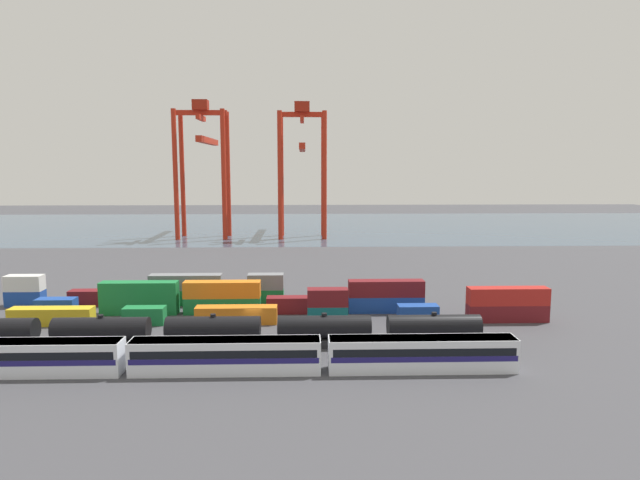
# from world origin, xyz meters

# --- Properties ---
(ground_plane) EXTENTS (420.00, 420.00, 0.00)m
(ground_plane) POSITION_xyz_m (0.00, 40.00, 0.00)
(ground_plane) COLOR #424247
(harbour_water) EXTENTS (400.00, 110.00, 0.01)m
(harbour_water) POSITION_xyz_m (0.00, 132.84, 0.00)
(harbour_water) COLOR #384C60
(harbour_water) RESTS_ON ground_plane
(passenger_train) EXTENTS (66.38, 3.14, 3.90)m
(passenger_train) POSITION_xyz_m (-1.37, -18.40, 2.14)
(passenger_train) COLOR silver
(passenger_train) RESTS_ON ground_plane
(freight_tank_row) EXTENTS (69.58, 2.95, 4.41)m
(freight_tank_row) POSITION_xyz_m (-4.23, -9.57, 2.09)
(freight_tank_row) COLOR #232326
(freight_tank_row) RESTS_ON ground_plane
(shipping_container_0) EXTENTS (12.10, 2.44, 2.60)m
(shipping_container_0) POSITION_xyz_m (-29.85, 1.11, 1.30)
(shipping_container_0) COLOR gold
(shipping_container_0) RESTS_ON ground_plane
(shipping_container_1) EXTENTS (6.04, 2.44, 2.60)m
(shipping_container_1) POSITION_xyz_m (-16.23, 1.11, 1.30)
(shipping_container_1) COLOR #197538
(shipping_container_1) RESTS_ON ground_plane
(shipping_container_2) EXTENTS (12.10, 2.44, 2.60)m
(shipping_container_2) POSITION_xyz_m (-2.60, 1.11, 1.30)
(shipping_container_2) COLOR orange
(shipping_container_2) RESTS_ON ground_plane
(shipping_container_3) EXTENTS (6.04, 2.44, 2.60)m
(shipping_container_3) POSITION_xyz_m (11.02, 1.11, 1.30)
(shipping_container_3) COLOR #146066
(shipping_container_3) RESTS_ON ground_plane
(shipping_container_4) EXTENTS (6.04, 2.44, 2.60)m
(shipping_container_4) POSITION_xyz_m (11.02, 1.11, 3.90)
(shipping_container_4) COLOR maroon
(shipping_container_4) RESTS_ON shipping_container_3
(shipping_container_5) EXTENTS (6.04, 2.44, 2.60)m
(shipping_container_5) POSITION_xyz_m (24.65, 1.11, 1.30)
(shipping_container_5) COLOR #1C4299
(shipping_container_5) RESTS_ON ground_plane
(shipping_container_6) EXTENTS (12.10, 2.44, 2.60)m
(shipping_container_6) POSITION_xyz_m (38.28, 1.11, 1.30)
(shipping_container_6) COLOR maroon
(shipping_container_6) RESTS_ON ground_plane
(shipping_container_7) EXTENTS (12.10, 2.44, 2.60)m
(shipping_container_7) POSITION_xyz_m (38.28, 1.11, 3.90)
(shipping_container_7) COLOR #AD211C
(shipping_container_7) RESTS_ON shipping_container_6
(shipping_container_8) EXTENTS (6.04, 2.44, 2.60)m
(shipping_container_8) POSITION_xyz_m (-31.72, 6.83, 1.30)
(shipping_container_8) COLOR #1C4299
(shipping_container_8) RESTS_ON ground_plane
(shipping_container_9) EXTENTS (12.10, 2.44, 2.60)m
(shipping_container_9) POSITION_xyz_m (-18.63, 6.83, 1.30)
(shipping_container_9) COLOR #197538
(shipping_container_9) RESTS_ON ground_plane
(shipping_container_10) EXTENTS (12.10, 2.44, 2.60)m
(shipping_container_10) POSITION_xyz_m (-18.63, 6.83, 3.90)
(shipping_container_10) COLOR #197538
(shipping_container_10) RESTS_ON shipping_container_9
(shipping_container_11) EXTENTS (12.10, 2.44, 2.60)m
(shipping_container_11) POSITION_xyz_m (-5.53, 6.83, 1.30)
(shipping_container_11) COLOR #197538
(shipping_container_11) RESTS_ON ground_plane
(shipping_container_12) EXTENTS (12.10, 2.44, 2.60)m
(shipping_container_12) POSITION_xyz_m (-5.53, 6.83, 3.90)
(shipping_container_12) COLOR orange
(shipping_container_12) RESTS_ON shipping_container_11
(shipping_container_13) EXTENTS (12.10, 2.44, 2.60)m
(shipping_container_13) POSITION_xyz_m (7.57, 6.83, 1.30)
(shipping_container_13) COLOR maroon
(shipping_container_13) RESTS_ON ground_plane
(shipping_container_14) EXTENTS (12.10, 2.44, 2.60)m
(shipping_container_14) POSITION_xyz_m (20.67, 6.83, 1.30)
(shipping_container_14) COLOR #1C4299
(shipping_container_14) RESTS_ON ground_plane
(shipping_container_15) EXTENTS (12.10, 2.44, 2.60)m
(shipping_container_15) POSITION_xyz_m (20.67, 6.83, 3.90)
(shipping_container_15) COLOR maroon
(shipping_container_15) RESTS_ON shipping_container_14
(shipping_container_16) EXTENTS (6.04, 2.44, 2.60)m
(shipping_container_16) POSITION_xyz_m (-39.43, 12.54, 1.30)
(shipping_container_16) COLOR #1C4299
(shipping_container_16) RESTS_ON ground_plane
(shipping_container_17) EXTENTS (6.04, 2.44, 2.60)m
(shipping_container_17) POSITION_xyz_m (-39.43, 12.54, 3.90)
(shipping_container_17) COLOR silver
(shipping_container_17) RESTS_ON shipping_container_16
(shipping_container_18) EXTENTS (12.10, 2.44, 2.60)m
(shipping_container_18) POSITION_xyz_m (-25.96, 12.54, 1.30)
(shipping_container_18) COLOR maroon
(shipping_container_18) RESTS_ON ground_plane
(shipping_container_19) EXTENTS (12.10, 2.44, 2.60)m
(shipping_container_19) POSITION_xyz_m (-12.48, 12.54, 1.30)
(shipping_container_19) COLOR #197538
(shipping_container_19) RESTS_ON ground_plane
(shipping_container_20) EXTENTS (12.10, 2.44, 2.60)m
(shipping_container_20) POSITION_xyz_m (-12.48, 12.54, 3.90)
(shipping_container_20) COLOR slate
(shipping_container_20) RESTS_ON shipping_container_19
(shipping_container_21) EXTENTS (6.04, 2.44, 2.60)m
(shipping_container_21) POSITION_xyz_m (0.99, 12.54, 1.30)
(shipping_container_21) COLOR #197538
(shipping_container_21) RESTS_ON ground_plane
(shipping_container_22) EXTENTS (6.04, 2.44, 2.60)m
(shipping_container_22) POSITION_xyz_m (0.99, 12.54, 3.90)
(shipping_container_22) COLOR slate
(shipping_container_22) RESTS_ON shipping_container_21
(gantry_crane_west) EXTENTS (16.72, 33.49, 44.20)m
(gantry_crane_west) POSITION_xyz_m (-25.35, 102.15, 26.79)
(gantry_crane_west) COLOR red
(gantry_crane_west) RESTS_ON ground_plane
(gantry_crane_central) EXTENTS (15.66, 36.53, 43.72)m
(gantry_crane_central) POSITION_xyz_m (6.97, 102.68, 26.16)
(gantry_crane_central) COLOR red
(gantry_crane_central) RESTS_ON ground_plane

